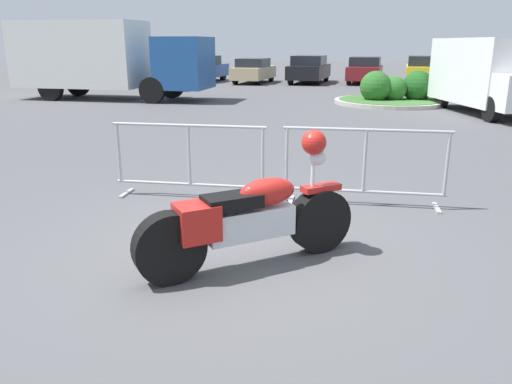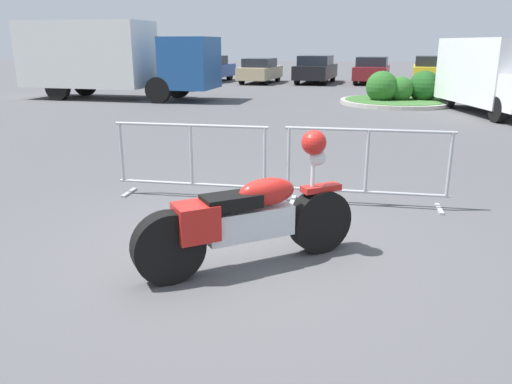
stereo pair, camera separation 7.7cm
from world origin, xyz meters
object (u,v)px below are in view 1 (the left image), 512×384
Objects in this scene: box_truck at (102,57)px; delivery_van at (490,73)px; motorcycle at (250,218)px; crowd_barrier_far at (364,166)px; crowd_barrier_near at (189,160)px; parked_car_red at (149,69)px; parked_car_black at (309,69)px; parked_car_yellow at (424,70)px; parked_car_blue at (203,69)px; parked_car_tan at (254,71)px; parked_car_maroon at (365,70)px; pedestrian at (168,71)px.

box_truck reaches higher than delivery_van.
crowd_barrier_far is (1.22, 2.14, 0.05)m from motorcycle.
crowd_barrier_near and crowd_barrier_far have the same top height.
crowd_barrier_far is 24.32m from parked_car_red.
crowd_barrier_far is 22.12m from parked_car_black.
parked_car_yellow is (4.35, 21.93, 0.21)m from crowd_barrier_far.
motorcycle is 2.46m from crowd_barrier_near.
parked_car_blue is (-5.50, 22.17, 0.18)m from crowd_barrier_near.
parked_car_tan is at bearing 99.32° from parked_car_yellow.
parked_car_red reaches higher than crowd_barrier_far.
box_truck reaches higher than motorcycle.
delivery_van is 12.38m from parked_car_maroon.
parked_car_black is (0.65, 22.05, 0.20)m from crowd_barrier_near.
parked_car_red is 0.96× the size of parked_car_blue.
parked_car_red is at bearing -85.02° from pedestrian.
parked_car_maroon is (10.73, 9.87, -0.91)m from box_truck.
pedestrian is at bearing -144.83° from parked_car_red.
parked_car_blue is 1.08× the size of parked_car_tan.
box_truck is at bearing 139.99° from parked_car_maroon.
crowd_barrier_near is (-1.22, 2.14, 0.05)m from motorcycle.
crowd_barrier_near is at bearing 86.29° from pedestrian.
box_truck is at bearing 42.80° from pedestrian.
box_truck reaches higher than pedestrian.
parked_car_blue is 2.65× the size of pedestrian.
parked_car_maroon is at bearing -82.16° from parked_car_blue.
parked_car_maroon is (3.72, 22.24, 0.17)m from crowd_barrier_near.
parked_car_tan is 0.90× the size of parked_car_yellow.
crowd_barrier_far is 22.16m from parked_car_tan.
delivery_van is at bearing -157.91° from parked_car_maroon.
parked_car_red is at bearing 103.48° from box_truck.
parked_car_black is 3.08m from parked_car_maroon.
pedestrian is at bearing 143.11° from parked_car_black.
parked_car_tan is at bearing 67.56° from box_truck.
motorcycle reaches higher than crowd_barrier_near.
crowd_barrier_near is at bearing 170.17° from parked_car_yellow.
parked_car_yellow is at bearing 78.78° from crowd_barrier_far.
parked_car_blue is at bearing 96.25° from parked_car_yellow.
delivery_van is 14.66m from parked_car_tan.
parked_car_yellow is at bearing 167.47° from delivery_van.
box_truck is 1.82× the size of parked_car_red.
delivery_van is 13.31m from parked_car_black.
parked_car_red is (-9.79, 23.82, 0.21)m from motorcycle.
crowd_barrier_far is at bearing -48.68° from box_truck.
box_truck is (-7.01, 12.37, 1.08)m from crowd_barrier_near.
parked_car_blue is at bearing -73.66° from parked_car_red.
parked_car_blue is 6.15m from parked_car_black.
parked_car_tan is (-3.65, 23.75, 0.18)m from motorcycle.
pedestrian is (-12.32, 5.50, -0.32)m from delivery_van.
motorcycle is at bearing -157.15° from parked_car_blue.
parked_car_tan is at bearing 96.40° from crowd_barrier_near.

